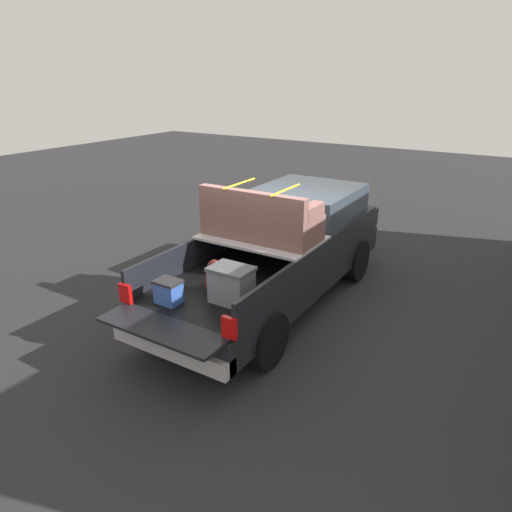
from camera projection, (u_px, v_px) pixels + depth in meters
name	position (u px, v px, depth m)	size (l,w,h in m)	color
ground_plane	(273.00, 302.00, 8.42)	(40.00, 40.00, 0.00)	#262628
pickup_truck	(284.00, 246.00, 8.36)	(6.05, 2.06, 2.23)	black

